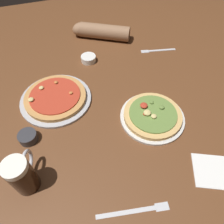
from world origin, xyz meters
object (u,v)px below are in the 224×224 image
(pizza_plate_near, at_px, (152,116))
(diner_arm, at_px, (99,31))
(pizza_plate_far, at_px, (56,98))
(napkin_folded, at_px, (211,171))
(fork_left, at_px, (135,211))
(ramekin_sauce, at_px, (28,137))
(beer_mug_dark, at_px, (22,175))
(fork_spare, at_px, (157,50))
(ramekin_butter, at_px, (89,58))

(pizza_plate_near, height_order, diner_arm, diner_arm)
(pizza_plate_far, distance_m, napkin_folded, 0.69)
(pizza_plate_near, xyz_separation_m, fork_left, (-0.21, -0.32, -0.01))
(ramekin_sauce, distance_m, diner_arm, 0.76)
(pizza_plate_near, height_order, beer_mug_dark, beer_mug_dark)
(fork_spare, bearing_deg, pizza_plate_far, -162.46)
(ramekin_sauce, bearing_deg, diner_arm, 51.93)
(pizza_plate_far, relative_size, ramekin_butter, 4.03)
(napkin_folded, height_order, diner_arm, diner_arm)
(pizza_plate_near, bearing_deg, diner_arm, 92.95)
(pizza_plate_near, bearing_deg, ramekin_sauce, 173.20)
(fork_spare, bearing_deg, beer_mug_dark, -144.30)
(pizza_plate_far, distance_m, ramekin_butter, 0.31)
(pizza_plate_far, relative_size, diner_arm, 0.98)
(pizza_plate_far, bearing_deg, beer_mug_dark, -113.11)
(pizza_plate_far, xyz_separation_m, diner_arm, (0.33, 0.42, 0.03))
(ramekin_butter, xyz_separation_m, napkin_folded, (0.24, -0.74, -0.01))
(pizza_plate_near, xyz_separation_m, napkin_folded, (0.09, -0.28, -0.01))
(ramekin_sauce, distance_m, napkin_folded, 0.69)
(napkin_folded, xyz_separation_m, fork_left, (-0.31, -0.03, -0.00))
(pizza_plate_far, distance_m, fork_spare, 0.63)
(ramekin_sauce, height_order, fork_spare, ramekin_sauce)
(ramekin_sauce, relative_size, diner_arm, 0.22)
(beer_mug_dark, height_order, fork_left, beer_mug_dark)
(ramekin_butter, xyz_separation_m, fork_left, (-0.06, -0.78, -0.01))
(fork_left, xyz_separation_m, fork_spare, (0.45, 0.74, 0.00))
(ramekin_sauce, height_order, fork_left, ramekin_sauce)
(pizza_plate_near, xyz_separation_m, pizza_plate_far, (-0.37, 0.23, -0.00))
(ramekin_sauce, relative_size, fork_spare, 0.36)
(ramekin_sauce, bearing_deg, napkin_folded, -29.78)
(beer_mug_dark, xyz_separation_m, ramekin_butter, (0.37, 0.58, -0.06))
(napkin_folded, bearing_deg, pizza_plate_far, 131.89)
(ramekin_butter, distance_m, napkin_folded, 0.78)
(pizza_plate_far, distance_m, beer_mug_dark, 0.39)
(diner_arm, bearing_deg, pizza_plate_near, -87.05)
(fork_left, bearing_deg, ramekin_butter, 85.54)
(pizza_plate_near, bearing_deg, pizza_plate_far, 147.55)
(ramekin_sauce, xyz_separation_m, diner_arm, (0.47, 0.60, 0.02))
(pizza_plate_near, height_order, fork_spare, pizza_plate_near)
(beer_mug_dark, bearing_deg, diner_arm, 58.05)
(ramekin_butter, height_order, napkin_folded, ramekin_butter)
(napkin_folded, bearing_deg, pizza_plate_near, 108.57)
(pizza_plate_near, distance_m, diner_arm, 0.66)
(pizza_plate_far, xyz_separation_m, fork_left, (0.16, -0.55, -0.01))
(pizza_plate_far, bearing_deg, fork_spare, 17.54)
(beer_mug_dark, height_order, napkin_folded, beer_mug_dark)
(ramekin_butter, distance_m, fork_left, 0.78)
(ramekin_butter, bearing_deg, fork_spare, -5.25)
(ramekin_butter, relative_size, diner_arm, 0.24)
(ramekin_sauce, xyz_separation_m, fork_spare, (0.74, 0.36, -0.01))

